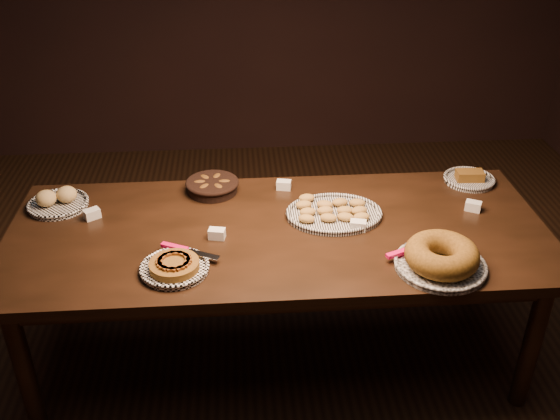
{
  "coord_description": "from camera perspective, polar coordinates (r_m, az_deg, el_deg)",
  "views": [
    {
      "loc": [
        -0.17,
        -2.33,
        2.23
      ],
      "look_at": [
        0.01,
        0.05,
        0.82
      ],
      "focal_mm": 40.0,
      "sensor_mm": 36.0,
      "label": 1
    }
  ],
  "objects": [
    {
      "name": "madeleine_platter",
      "position": [
        2.87,
        4.89,
        -0.21
      ],
      "size": [
        0.44,
        0.36,
        0.05
      ],
      "rotation": [
        0.0,
        0.0,
        -0.25
      ],
      "color": "black",
      "rests_on": "buffet_table"
    },
    {
      "name": "buffet_table",
      "position": [
        2.81,
        -0.15,
        -3.05
      ],
      "size": [
        2.4,
        1.0,
        0.75
      ],
      "color": "black",
      "rests_on": "ground"
    },
    {
      "name": "tent_cards",
      "position": [
        2.85,
        0.54,
        -0.19
      ],
      "size": [
        1.84,
        0.48,
        0.04
      ],
      "color": "white",
      "rests_on": "buffet_table"
    },
    {
      "name": "croissant_basket",
      "position": [
        3.07,
        -6.22,
        2.28
      ],
      "size": [
        0.3,
        0.3,
        0.07
      ],
      "rotation": [
        0.0,
        0.0,
        0.28
      ],
      "color": "black",
      "rests_on": "buffet_table"
    },
    {
      "name": "bundt_cake_plate",
      "position": [
        2.58,
        14.52,
        -4.25
      ],
      "size": [
        0.4,
        0.37,
        0.12
      ],
      "rotation": [
        0.0,
        0.0,
        -0.09
      ],
      "color": "black",
      "rests_on": "buffet_table"
    },
    {
      "name": "loaf_plate",
      "position": [
        3.29,
        16.92,
        2.78
      ],
      "size": [
        0.26,
        0.26,
        0.06
      ],
      "rotation": [
        0.0,
        0.0,
        -0.06
      ],
      "color": "black",
      "rests_on": "buffet_table"
    },
    {
      "name": "bread_roll_plate",
      "position": [
        3.11,
        -19.68,
        0.78
      ],
      "size": [
        0.28,
        0.28,
        0.09
      ],
      "rotation": [
        0.0,
        0.0,
        -0.43
      ],
      "color": "white",
      "rests_on": "buffet_table"
    },
    {
      "name": "apple_tart_plate",
      "position": [
        2.53,
        -9.61,
        -5.1
      ],
      "size": [
        0.32,
        0.3,
        0.05
      ],
      "rotation": [
        0.0,
        0.0,
        -0.22
      ],
      "color": "white",
      "rests_on": "buffet_table"
    },
    {
      "name": "ground",
      "position": [
        3.23,
        -0.14,
        -13.11
      ],
      "size": [
        5.0,
        5.0,
        0.0
      ],
      "primitive_type": "plane",
      "color": "black",
      "rests_on": "ground"
    }
  ]
}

